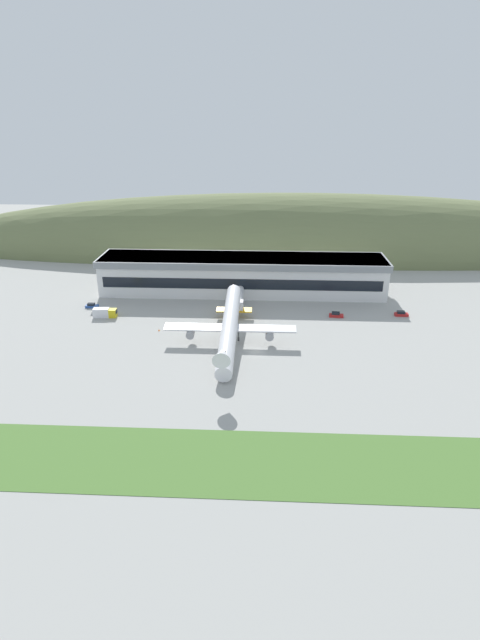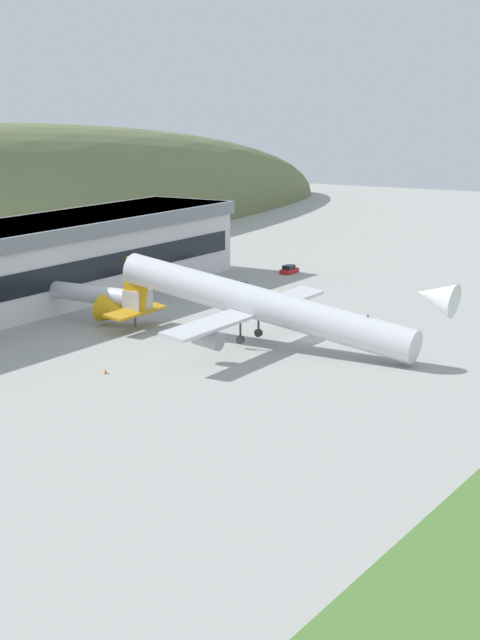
% 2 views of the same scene
% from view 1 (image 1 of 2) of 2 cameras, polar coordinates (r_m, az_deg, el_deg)
% --- Properties ---
extents(ground_plane, '(448.35, 448.35, 0.00)m').
position_cam_1_polar(ground_plane, '(134.51, 1.74, -3.67)').
color(ground_plane, '#9E9E99').
extents(grass_strip_foreground, '(403.52, 19.44, 0.08)m').
position_cam_1_polar(grass_strip_foreground, '(95.52, 1.12, -15.95)').
color(grass_strip_foreground, '#4C7533').
rests_on(grass_strip_foreground, ground_plane).
extents(hill_backdrop, '(351.49, 54.41, 53.44)m').
position_cam_1_polar(hill_backdrop, '(233.07, 6.89, 7.67)').
color(hill_backdrop, '#667047').
rests_on(hill_backdrop, ground_plane).
extents(terminal_building, '(100.29, 18.28, 12.90)m').
position_cam_1_polar(terminal_building, '(176.95, 0.26, 5.46)').
color(terminal_building, silver).
rests_on(terminal_building, ground_plane).
extents(jetway_0, '(3.38, 16.68, 5.43)m').
position_cam_1_polar(jetway_0, '(161.19, -0.14, 2.46)').
color(jetway_0, silver).
rests_on(jetway_0, ground_plane).
extents(cargo_airplane, '(36.50, 53.11, 11.76)m').
position_cam_1_polar(cargo_airplane, '(136.52, -1.18, -0.77)').
color(cargo_airplane, silver).
extents(service_car_0, '(4.27, 1.87, 1.46)m').
position_cam_1_polar(service_car_0, '(171.75, -16.58, 1.57)').
color(service_car_0, '#264C99').
rests_on(service_car_0, ground_plane).
extents(service_car_1, '(4.19, 1.92, 1.59)m').
position_cam_1_polar(service_car_1, '(165.83, 17.95, 0.67)').
color(service_car_1, '#B21E1E').
rests_on(service_car_1, ground_plane).
extents(service_car_2, '(4.57, 2.10, 1.63)m').
position_cam_1_polar(service_car_2, '(159.80, 10.93, 0.57)').
color(service_car_2, '#B21E1E').
rests_on(service_car_2, ground_plane).
extents(fuel_truck, '(7.42, 2.82, 2.89)m').
position_cam_1_polar(fuel_truck, '(162.31, -15.19, 0.80)').
color(fuel_truck, gold).
rests_on(fuel_truck, ground_plane).
extents(traffic_cone_0, '(0.52, 0.52, 0.58)m').
position_cam_1_polar(traffic_cone_0, '(148.99, -9.24, -1.13)').
color(traffic_cone_0, orange).
rests_on(traffic_cone_0, ground_plane).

